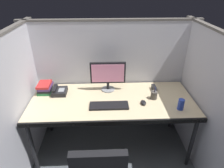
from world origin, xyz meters
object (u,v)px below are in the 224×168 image
computer_mouse (143,103)px  book_stack (45,88)px  monitor_center (108,75)px  desk_phone (59,91)px  soda_can (181,104)px  desk (112,104)px  pen_cup (154,95)px  red_stapler (154,89)px  keyboard_main (109,106)px

computer_mouse → book_stack: 1.21m
monitor_center → desk_phone: size_ratio=2.26×
book_stack → soda_can: bearing=-15.5°
desk → monitor_center: bearing=100.1°
pen_cup → red_stapler: (0.05, 0.18, -0.02)m
computer_mouse → soda_can: bearing=-17.1°
desk → soda_can: bearing=-15.9°
desk → desk_phone: (-0.64, 0.17, 0.08)m
pen_cup → soda_can: bearing=-42.4°
monitor_center → computer_mouse: 0.55m
book_stack → red_stapler: bearing=-1.3°
soda_can → desk: bearing=164.1°
monitor_center → book_stack: size_ratio=2.01×
red_stapler → book_stack: (-1.36, 0.03, 0.03)m
computer_mouse → desk: bearing=165.3°
desk_phone → red_stapler: (1.18, 0.02, -0.01)m
pen_cup → computer_mouse: bearing=-144.3°
soda_can → red_stapler: size_ratio=0.81×
monitor_center → soda_can: bearing=-30.1°
monitor_center → red_stapler: monitor_center is taller
monitor_center → computer_mouse: bearing=-40.2°
desk → monitor_center: size_ratio=4.42×
desk → soda_can: (0.73, -0.21, 0.11)m
monitor_center → keyboard_main: monitor_center is taller
pen_cup → desk: bearing=-178.8°
computer_mouse → soda_can: (0.38, -0.12, 0.04)m
desk_phone → book_stack: book_stack is taller
keyboard_main → soda_can: 0.78m
book_stack → computer_mouse: bearing=-15.0°
soda_can → red_stapler: bearing=115.4°
red_stapler → desk: bearing=-160.3°
keyboard_main → soda_can: soda_can is taller
desk → desk_phone: bearing=164.9°
pen_cup → book_stack: 1.33m
keyboard_main → book_stack: book_stack is taller
monitor_center → pen_cup: (0.53, -0.23, -0.17)m
pen_cup → red_stapler: bearing=75.0°
soda_can → book_stack: bearing=164.5°
desk_phone → keyboard_main: bearing=-26.4°
monitor_center → pen_cup: bearing=-23.2°
computer_mouse → book_stack: bearing=165.0°
desk → monitor_center: monitor_center is taller
desk_phone → soda_can: (1.37, -0.38, 0.03)m
keyboard_main → computer_mouse: (0.39, 0.03, 0.01)m
keyboard_main → pen_cup: size_ratio=2.65×
desk → book_stack: 0.86m
soda_can → pen_cup: size_ratio=0.75×
red_stapler → book_stack: book_stack is taller
computer_mouse → keyboard_main: bearing=-174.9°
desk → red_stapler: 0.58m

